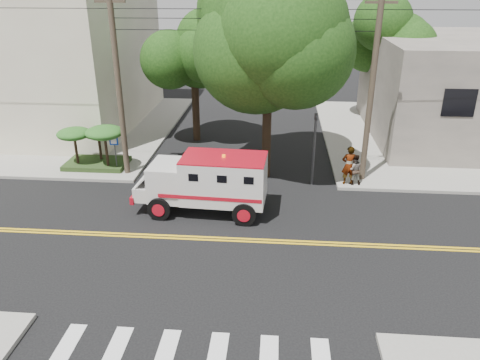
{
  "coord_description": "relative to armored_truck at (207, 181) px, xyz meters",
  "views": [
    {
      "loc": [
        2.02,
        -15.68,
        9.38
      ],
      "look_at": [
        0.54,
        2.17,
        1.6
      ],
      "focal_mm": 35.0,
      "sensor_mm": 36.0,
      "label": 1
    }
  ],
  "objects": [
    {
      "name": "pedestrian_b",
      "position": [
        6.65,
        3.18,
        -0.55
      ],
      "size": [
        0.78,
        0.63,
        1.51
      ],
      "primitive_type": "imported",
      "rotation": [
        0.0,
        0.0,
        3.22
      ],
      "color": "gray",
      "rests_on": "sidewalk_ne"
    },
    {
      "name": "accessibility_sign",
      "position": [
        -5.33,
        3.85,
        -0.09
      ],
      "size": [
        0.45,
        0.1,
        2.02
      ],
      "color": "#3F3F42",
      "rests_on": "ground"
    },
    {
      "name": "tree_main",
      "position": [
        2.81,
        3.89,
        5.74
      ],
      "size": [
        6.08,
        5.7,
        9.85
      ],
      "color": "black",
      "rests_on": "ground"
    },
    {
      "name": "utility_pole_right",
      "position": [
        7.17,
        3.88,
        3.04
      ],
      "size": [
        0.28,
        0.28,
        9.0
      ],
      "primitive_type": "cylinder",
      "color": "#382D23",
      "rests_on": "ground"
    },
    {
      "name": "traffic_signal",
      "position": [
        4.67,
        3.28,
        0.77
      ],
      "size": [
        0.15,
        0.18,
        3.6
      ],
      "color": "#3F3F42",
      "rests_on": "ground"
    },
    {
      "name": "ground",
      "position": [
        0.87,
        -2.32,
        -1.46
      ],
      "size": [
        100.0,
        100.0,
        0.0
      ],
      "primitive_type": "plane",
      "color": "black",
      "rests_on": "ground"
    },
    {
      "name": "building_left",
      "position": [
        -14.63,
        12.68,
        3.69
      ],
      "size": [
        16.0,
        14.0,
        10.0
      ],
      "primitive_type": "cube",
      "color": "beige",
      "rests_on": "sidewalk_nw"
    },
    {
      "name": "pedestrian_a",
      "position": [
        6.37,
        3.18,
        -0.35
      ],
      "size": [
        0.74,
        0.53,
        1.92
      ],
      "primitive_type": "imported",
      "rotation": [
        0.0,
        0.0,
        3.24
      ],
      "color": "gray",
      "rests_on": "sidewalk_ne"
    },
    {
      "name": "tree_left",
      "position": [
        -1.81,
        9.47,
        4.27
      ],
      "size": [
        4.48,
        4.2,
        7.7
      ],
      "color": "black",
      "rests_on": "ground"
    },
    {
      "name": "utility_pole_left",
      "position": [
        -4.73,
        3.68,
        3.04
      ],
      "size": [
        0.28,
        0.28,
        9.0
      ],
      "primitive_type": "cylinder",
      "color": "#382D23",
      "rests_on": "ground"
    },
    {
      "name": "palm_planter",
      "position": [
        -6.56,
        4.31,
        0.19
      ],
      "size": [
        3.52,
        2.63,
        2.36
      ],
      "color": "#1E3314",
      "rests_on": "sidewalk_nw"
    },
    {
      "name": "armored_truck",
      "position": [
        0.0,
        0.0,
        0.0
      ],
      "size": [
        5.74,
        2.54,
        2.56
      ],
      "rotation": [
        0.0,
        0.0,
        -0.06
      ],
      "color": "silver",
      "rests_on": "ground"
    },
    {
      "name": "sidewalk_nw",
      "position": [
        -12.63,
        11.18,
        -1.38
      ],
      "size": [
        17.0,
        17.0,
        0.15
      ],
      "primitive_type": "cube",
      "color": "gray",
      "rests_on": "ground"
    },
    {
      "name": "tree_right",
      "position": [
        9.72,
        13.45,
        4.64
      ],
      "size": [
        4.8,
        4.5,
        8.2
      ],
      "color": "black",
      "rests_on": "ground"
    },
    {
      "name": "sidewalk_ne",
      "position": [
        14.37,
        11.18,
        -1.38
      ],
      "size": [
        17.0,
        17.0,
        0.15
      ],
      "primitive_type": "cube",
      "color": "gray",
      "rests_on": "ground"
    }
  ]
}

